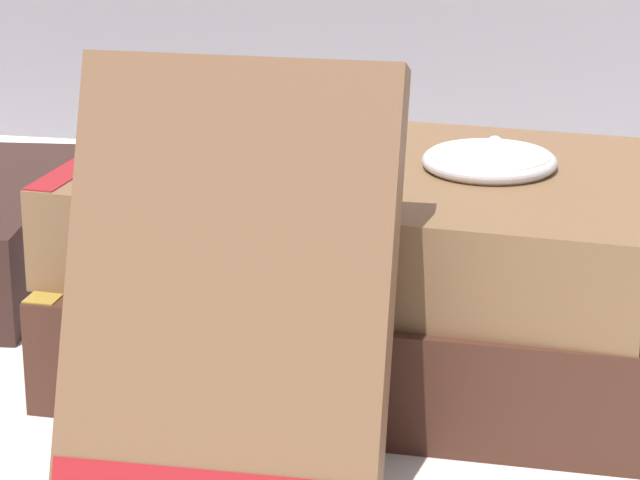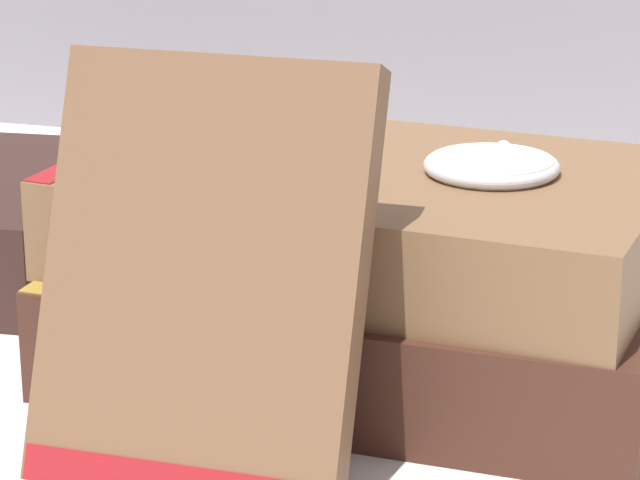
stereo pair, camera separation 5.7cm
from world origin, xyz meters
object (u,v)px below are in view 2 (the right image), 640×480
book_flat_bottom (360,314)px  pocket_watch (492,166)px  book_leaning_front (203,293)px  book_flat_top (357,212)px

book_flat_bottom → pocket_watch: 0.08m
book_leaning_front → pocket_watch: 0.14m
book_flat_top → book_leaning_front: bearing=-96.6°
book_flat_top → pocket_watch: size_ratio=4.33×
pocket_watch → book_flat_bottom: bearing=-174.2°
book_flat_top → book_leaning_front: (-0.02, -0.11, 0.00)m
book_flat_bottom → book_flat_top: bearing=129.6°
book_flat_top → pocket_watch: bearing=8.1°
book_flat_top → pocket_watch: (0.05, 0.00, 0.02)m
book_flat_top → book_leaning_front: 0.11m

